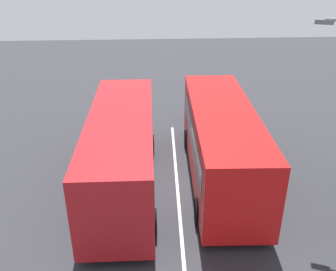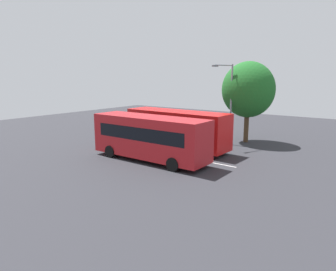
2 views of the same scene
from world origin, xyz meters
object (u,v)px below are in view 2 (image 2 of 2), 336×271
at_px(bus_center_left, 149,137).
at_px(pedestrian, 115,131).
at_px(street_lamp, 229,99).
at_px(depot_tree, 248,90).
at_px(bus_far_left, 176,128).

xyz_separation_m(bus_center_left, pedestrian, (7.12, -3.49, -0.82)).
height_order(bus_center_left, street_lamp, street_lamp).
relative_size(street_lamp, depot_tree, 0.96).
relative_size(bus_far_left, depot_tree, 1.25).
distance_m(pedestrian, depot_tree, 13.09).
relative_size(bus_far_left, pedestrian, 5.71).
height_order(bus_far_left, street_lamp, street_lamp).
bearing_deg(depot_tree, bus_center_left, 72.58).
distance_m(bus_far_left, depot_tree, 7.91).
xyz_separation_m(bus_far_left, depot_tree, (-3.71, -6.24, 3.13)).
bearing_deg(bus_center_left, bus_far_left, -83.22).
relative_size(bus_far_left, street_lamp, 1.31).
relative_size(bus_center_left, pedestrian, 5.68).
bearing_deg(bus_center_left, pedestrian, -25.46).
xyz_separation_m(bus_center_left, street_lamp, (-2.39, -8.29, 2.36)).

